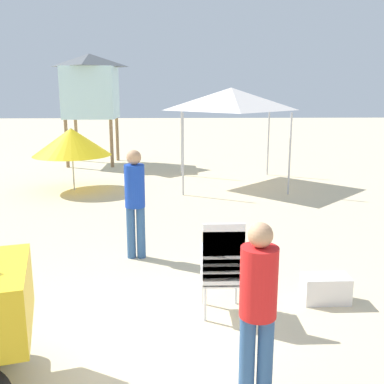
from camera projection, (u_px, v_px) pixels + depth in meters
The scene contains 8 objects.
ground at pixel (98, 361), 4.50m from camera, with size 80.00×80.00×0.00m, color beige.
stacked_plastic_chairs at pixel (222, 261), 5.25m from camera, with size 0.48×0.48×1.20m.
lifeguard_near_left at pixel (258, 301), 3.79m from camera, with size 0.32×0.32×1.61m.
lifeguard_near_center at pixel (135, 197), 7.06m from camera, with size 0.32×0.32×1.76m.
popup_canopy at pixel (231, 99), 12.47m from camera, with size 2.80×2.80×2.73m.
lifeguard_tower at pixel (91, 86), 15.95m from camera, with size 1.98×1.98×3.92m.
beach_umbrella_left at pixel (72, 142), 11.92m from camera, with size 2.08×2.08×1.68m.
cooler_box at pixel (326, 289), 5.73m from camera, with size 0.59×0.32×0.35m, color white.
Camera 1 is at (0.80, -4.04, 2.66)m, focal length 41.81 mm.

